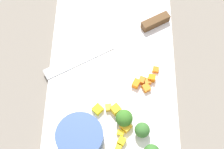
% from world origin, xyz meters
% --- Properties ---
extents(ground_plane, '(4.00, 4.00, 0.00)m').
position_xyz_m(ground_plane, '(0.00, 0.00, 0.00)').
color(ground_plane, gray).
extents(cutting_board, '(0.53, 0.30, 0.01)m').
position_xyz_m(cutting_board, '(0.00, 0.00, 0.01)').
color(cutting_board, white).
rests_on(cutting_board, ground_plane).
extents(prep_bowl, '(0.10, 0.10, 0.03)m').
position_xyz_m(prep_bowl, '(-0.15, 0.07, 0.03)').
color(prep_bowl, '#395492').
rests_on(prep_bowl, cutting_board).
extents(chef_knife, '(0.19, 0.31, 0.02)m').
position_xyz_m(chef_knife, '(0.12, -0.05, 0.02)').
color(chef_knife, silver).
rests_on(chef_knife, cutting_board).
extents(carrot_dice_0, '(0.02, 0.02, 0.01)m').
position_xyz_m(carrot_dice_0, '(-0.01, -0.08, 0.02)').
color(carrot_dice_0, orange).
rests_on(carrot_dice_0, cutting_board).
extents(carrot_dice_1, '(0.02, 0.02, 0.01)m').
position_xyz_m(carrot_dice_1, '(-0.02, -0.06, 0.02)').
color(carrot_dice_1, orange).
rests_on(carrot_dice_1, cutting_board).
extents(carrot_dice_2, '(0.02, 0.02, 0.01)m').
position_xyz_m(carrot_dice_2, '(-0.03, -0.08, 0.02)').
color(carrot_dice_2, orange).
rests_on(carrot_dice_2, cutting_board).
extents(carrot_dice_3, '(0.02, 0.02, 0.01)m').
position_xyz_m(carrot_dice_3, '(-0.01, -0.07, 0.02)').
color(carrot_dice_3, orange).
rests_on(carrot_dice_3, cutting_board).
extents(carrot_dice_4, '(0.02, 0.02, 0.02)m').
position_xyz_m(carrot_dice_4, '(-0.01, -0.09, 0.02)').
color(carrot_dice_4, orange).
rests_on(carrot_dice_4, cutting_board).
extents(carrot_dice_5, '(0.02, 0.02, 0.01)m').
position_xyz_m(carrot_dice_5, '(0.02, -0.10, 0.02)').
color(carrot_dice_5, orange).
rests_on(carrot_dice_5, cutting_board).
extents(pepper_dice_0, '(0.02, 0.02, 0.02)m').
position_xyz_m(pepper_dice_0, '(-0.16, -0.02, 0.02)').
color(pepper_dice_0, yellow).
rests_on(pepper_dice_0, cutting_board).
extents(pepper_dice_1, '(0.03, 0.03, 0.02)m').
position_xyz_m(pepper_dice_1, '(-0.09, -0.01, 0.02)').
color(pepper_dice_1, yellow).
rests_on(pepper_dice_1, cutting_board).
extents(pepper_dice_2, '(0.02, 0.02, 0.01)m').
position_xyz_m(pepper_dice_2, '(-0.17, -0.02, 0.02)').
color(pepper_dice_2, yellow).
rests_on(pepper_dice_2, cutting_board).
extents(pepper_dice_3, '(0.03, 0.03, 0.01)m').
position_xyz_m(pepper_dice_3, '(-0.09, 0.03, 0.02)').
color(pepper_dice_3, yellow).
rests_on(pepper_dice_3, cutting_board).
extents(pepper_dice_4, '(0.02, 0.02, 0.01)m').
position_xyz_m(pepper_dice_4, '(-0.08, 0.01, 0.02)').
color(pepper_dice_4, yellow).
rests_on(pepper_dice_4, cutting_board).
extents(pepper_dice_6, '(0.03, 0.03, 0.02)m').
position_xyz_m(pepper_dice_6, '(-0.13, -0.03, 0.02)').
color(pepper_dice_6, yellow).
rests_on(pepper_dice_6, cutting_board).
extents(pepper_dice_7, '(0.01, 0.02, 0.01)m').
position_xyz_m(pepper_dice_7, '(-0.11, -0.03, 0.02)').
color(pepper_dice_7, yellow).
rests_on(pepper_dice_7, cutting_board).
extents(pepper_dice_8, '(0.02, 0.02, 0.01)m').
position_xyz_m(pepper_dice_8, '(-0.14, -0.02, 0.02)').
color(pepper_dice_8, yellow).
rests_on(pepper_dice_8, cutting_board).
extents(broccoli_floret_0, '(0.04, 0.04, 0.04)m').
position_xyz_m(broccoli_floret_0, '(-0.11, -0.03, 0.03)').
color(broccoli_floret_0, '#8BB35B').
rests_on(broccoli_floret_0, cutting_board).
extents(broccoli_floret_1, '(0.03, 0.03, 0.04)m').
position_xyz_m(broccoli_floret_1, '(-0.14, -0.07, 0.03)').
color(broccoli_floret_1, '#83AF62').
rests_on(broccoli_floret_1, cutting_board).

